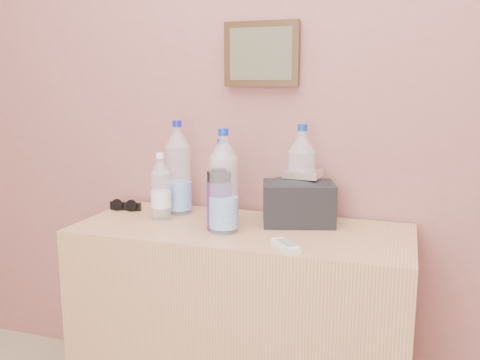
{
  "coord_description": "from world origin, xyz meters",
  "views": [
    {
      "loc": [
        0.44,
        0.01,
        1.28
      ],
      "look_at": [
        -0.12,
        1.71,
        0.95
      ],
      "focal_mm": 38.0,
      "sensor_mm": 36.0,
      "label": 1
    }
  ],
  "objects_px": {
    "nalgene_bottle": "(219,200)",
    "foil_packet": "(303,174)",
    "pet_large_b": "(178,173)",
    "sunglasses": "(126,206)",
    "pet_large_d": "(224,187)",
    "toiletry_bag": "(298,200)",
    "pet_large_a": "(222,185)",
    "dresser": "(241,324)",
    "pet_small": "(161,190)",
    "ac_remote": "(286,246)",
    "pet_large_c": "(301,179)"
  },
  "relations": [
    {
      "from": "pet_large_c",
      "to": "pet_large_a",
      "type": "bearing_deg",
      "value": -164.13
    },
    {
      "from": "pet_large_a",
      "to": "sunglasses",
      "type": "bearing_deg",
      "value": 175.97
    },
    {
      "from": "pet_large_a",
      "to": "nalgene_bottle",
      "type": "distance_m",
      "value": 0.12
    },
    {
      "from": "pet_large_d",
      "to": "pet_large_a",
      "type": "bearing_deg",
      "value": 113.41
    },
    {
      "from": "pet_large_b",
      "to": "nalgene_bottle",
      "type": "height_order",
      "value": "pet_large_b"
    },
    {
      "from": "nalgene_bottle",
      "to": "ac_remote",
      "type": "xyz_separation_m",
      "value": [
        0.28,
        -0.14,
        -0.1
      ]
    },
    {
      "from": "pet_large_c",
      "to": "toiletry_bag",
      "type": "height_order",
      "value": "pet_large_c"
    },
    {
      "from": "nalgene_bottle",
      "to": "toiletry_bag",
      "type": "bearing_deg",
      "value": 33.54
    },
    {
      "from": "pet_large_a",
      "to": "ac_remote",
      "type": "height_order",
      "value": "pet_large_a"
    },
    {
      "from": "pet_small",
      "to": "foil_packet",
      "type": "xyz_separation_m",
      "value": [
        0.53,
        0.11,
        0.08
      ]
    },
    {
      "from": "pet_large_b",
      "to": "pet_small",
      "type": "relative_size",
      "value": 1.45
    },
    {
      "from": "pet_large_a",
      "to": "ac_remote",
      "type": "bearing_deg",
      "value": -38.63
    },
    {
      "from": "pet_large_d",
      "to": "toiletry_bag",
      "type": "bearing_deg",
      "value": 39.91
    },
    {
      "from": "dresser",
      "to": "pet_small",
      "type": "bearing_deg",
      "value": 177.34
    },
    {
      "from": "pet_large_b",
      "to": "pet_large_d",
      "type": "bearing_deg",
      "value": -36.23
    },
    {
      "from": "pet_large_b",
      "to": "sunglasses",
      "type": "relative_size",
      "value": 2.78
    },
    {
      "from": "ac_remote",
      "to": "toiletry_bag",
      "type": "bearing_deg",
      "value": 143.38
    },
    {
      "from": "sunglasses",
      "to": "nalgene_bottle",
      "type": "bearing_deg",
      "value": -22.1
    },
    {
      "from": "pet_small",
      "to": "nalgene_bottle",
      "type": "bearing_deg",
      "value": -13.52
    },
    {
      "from": "nalgene_bottle",
      "to": "toiletry_bag",
      "type": "height_order",
      "value": "nalgene_bottle"
    },
    {
      "from": "pet_large_b",
      "to": "foil_packet",
      "type": "relative_size",
      "value": 2.89
    },
    {
      "from": "nalgene_bottle",
      "to": "foil_packet",
      "type": "bearing_deg",
      "value": 33.24
    },
    {
      "from": "pet_small",
      "to": "sunglasses",
      "type": "bearing_deg",
      "value": 158.95
    },
    {
      "from": "pet_large_b",
      "to": "foil_packet",
      "type": "distance_m",
      "value": 0.51
    },
    {
      "from": "nalgene_bottle",
      "to": "foil_packet",
      "type": "height_order",
      "value": "nalgene_bottle"
    },
    {
      "from": "pet_small",
      "to": "nalgene_bottle",
      "type": "height_order",
      "value": "pet_small"
    },
    {
      "from": "dresser",
      "to": "pet_large_d",
      "type": "bearing_deg",
      "value": -120.51
    },
    {
      "from": "nalgene_bottle",
      "to": "ac_remote",
      "type": "relative_size",
      "value": 1.69
    },
    {
      "from": "pet_large_d",
      "to": "ac_remote",
      "type": "height_order",
      "value": "pet_large_d"
    },
    {
      "from": "pet_small",
      "to": "pet_large_d",
      "type": "bearing_deg",
      "value": -16.54
    },
    {
      "from": "pet_large_a",
      "to": "dresser",
      "type": "bearing_deg",
      "value": -32.69
    },
    {
      "from": "dresser",
      "to": "pet_large_c",
      "type": "xyz_separation_m",
      "value": [
        0.19,
        0.15,
        0.55
      ]
    },
    {
      "from": "pet_large_a",
      "to": "pet_large_c",
      "type": "xyz_separation_m",
      "value": [
        0.29,
        0.08,
        0.02
      ]
    },
    {
      "from": "dresser",
      "to": "pet_small",
      "type": "height_order",
      "value": "pet_small"
    },
    {
      "from": "pet_large_a",
      "to": "pet_large_b",
      "type": "height_order",
      "value": "pet_large_b"
    },
    {
      "from": "nalgene_bottle",
      "to": "pet_large_b",
      "type": "bearing_deg",
      "value": 144.36
    },
    {
      "from": "sunglasses",
      "to": "toiletry_bag",
      "type": "xyz_separation_m",
      "value": [
        0.73,
        0.02,
        0.07
      ]
    },
    {
      "from": "pet_large_c",
      "to": "pet_large_d",
      "type": "xyz_separation_m",
      "value": [
        -0.23,
        -0.22,
        -0.0
      ]
    },
    {
      "from": "pet_large_d",
      "to": "sunglasses",
      "type": "bearing_deg",
      "value": 161.55
    },
    {
      "from": "dresser",
      "to": "pet_large_a",
      "type": "relative_size",
      "value": 3.86
    },
    {
      "from": "pet_large_b",
      "to": "sunglasses",
      "type": "height_order",
      "value": "pet_large_b"
    },
    {
      "from": "pet_large_d",
      "to": "nalgene_bottle",
      "type": "xyz_separation_m",
      "value": [
        -0.03,
        0.02,
        -0.05
      ]
    },
    {
      "from": "ac_remote",
      "to": "pet_large_c",
      "type": "bearing_deg",
      "value": 142.41
    },
    {
      "from": "foil_packet",
      "to": "pet_large_a",
      "type": "bearing_deg",
      "value": -168.31
    },
    {
      "from": "pet_large_c",
      "to": "toiletry_bag",
      "type": "distance_m",
      "value": 0.08
    },
    {
      "from": "pet_large_d",
      "to": "toiletry_bag",
      "type": "height_order",
      "value": "pet_large_d"
    },
    {
      "from": "sunglasses",
      "to": "foil_packet",
      "type": "relative_size",
      "value": 1.04
    },
    {
      "from": "dresser",
      "to": "pet_large_a",
      "type": "xyz_separation_m",
      "value": [
        -0.1,
        0.06,
        0.52
      ]
    },
    {
      "from": "sunglasses",
      "to": "toiletry_bag",
      "type": "bearing_deg",
      "value": -3.27
    },
    {
      "from": "pet_small",
      "to": "ac_remote",
      "type": "distance_m",
      "value": 0.59
    }
  ]
}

